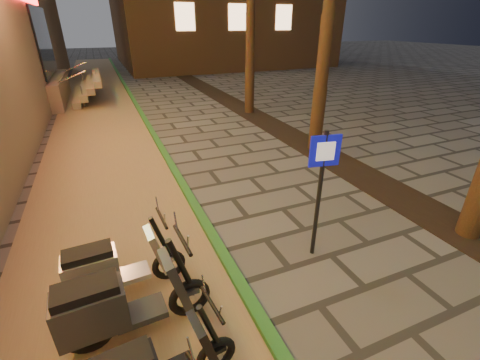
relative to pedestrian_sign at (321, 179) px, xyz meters
name	(u,v)px	position (x,y,z in m)	size (l,w,h in m)	color
parking_strip	(103,145)	(-3.17, 7.32, -1.43)	(3.40, 60.00, 0.01)	#8C7251
green_curb	(155,137)	(-1.47, 7.32, -1.38)	(0.18, 60.00, 0.10)	#296A27
planting_strip	(357,173)	(3.03, 2.32, -1.42)	(1.20, 40.00, 0.02)	black
pedestrian_sign	(321,179)	(0.00, 0.00, 0.00)	(0.48, 0.12, 2.21)	black
scooter_8	(118,306)	(-3.17, -0.49, -0.87)	(1.86, 0.65, 1.31)	black
scooter_9	(112,268)	(-3.20, 0.31, -0.92)	(1.67, 0.58, 1.17)	black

